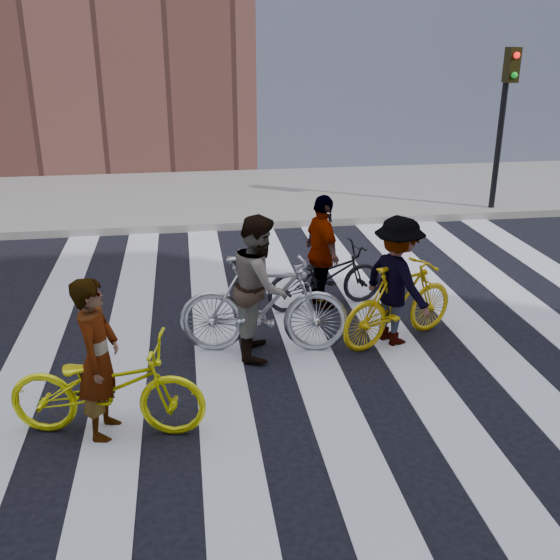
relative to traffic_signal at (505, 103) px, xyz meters
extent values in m
plane|color=black|center=(-4.40, -5.32, -2.28)|extent=(100.00, 100.00, 0.00)
cube|color=gray|center=(-4.40, 2.18, -2.20)|extent=(100.00, 5.00, 0.15)
cube|color=silver|center=(-8.25, -5.32, -2.27)|extent=(0.55, 10.00, 0.01)
cube|color=silver|center=(-7.15, -5.32, -2.27)|extent=(0.55, 10.00, 0.01)
cube|color=silver|center=(-6.05, -5.32, -2.27)|extent=(0.55, 10.00, 0.01)
cube|color=silver|center=(-4.95, -5.32, -2.27)|extent=(0.55, 10.00, 0.01)
cube|color=silver|center=(-3.85, -5.32, -2.27)|extent=(0.55, 10.00, 0.01)
cube|color=silver|center=(-2.75, -5.32, -2.27)|extent=(0.55, 10.00, 0.01)
cube|color=silver|center=(-1.65, -5.32, -2.27)|extent=(0.55, 10.00, 0.01)
cylinder|color=black|center=(0.00, 0.08, -0.68)|extent=(0.12, 0.12, 3.20)
cube|color=black|center=(0.00, -0.07, 0.72)|extent=(0.22, 0.28, 0.65)
sphere|color=red|center=(0.00, -0.22, 0.90)|extent=(0.12, 0.12, 0.12)
sphere|color=#0CCC26|center=(0.00, -0.22, 0.54)|extent=(0.12, 0.12, 0.12)
imported|color=#F9FD0E|center=(-7.17, -6.89, -1.79)|extent=(1.96, 0.98, 0.98)
imported|color=silver|center=(-5.48, -5.42, -1.67)|extent=(2.08, 0.86, 1.21)
imported|color=#E2B60C|center=(-3.81, -5.40, -1.76)|extent=(1.77, 1.15, 1.03)
imported|color=black|center=(-4.48, -4.20, -1.83)|extent=(1.79, 0.92, 0.90)
imported|color=slate|center=(-7.22, -6.89, -1.48)|extent=(0.48, 0.64, 1.60)
imported|color=slate|center=(-5.53, -5.42, -1.43)|extent=(0.76, 0.91, 1.71)
imported|color=slate|center=(-3.86, -5.40, -1.47)|extent=(0.97, 1.19, 1.61)
imported|color=slate|center=(-4.53, -4.20, -1.48)|extent=(0.57, 1.00, 1.60)
camera|label=1|loc=(-6.34, -12.47, 1.38)|focal=42.00mm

